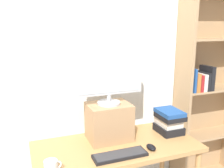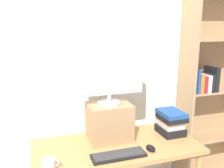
{
  "view_description": "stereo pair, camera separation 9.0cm",
  "coord_description": "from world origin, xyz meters",
  "px_view_note": "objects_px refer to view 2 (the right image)",
  "views": [
    {
      "loc": [
        -0.71,
        -1.74,
        1.71
      ],
      "look_at": [
        -0.02,
        0.05,
        1.27
      ],
      "focal_mm": 40.0,
      "sensor_mm": 36.0,
      "label": 1
    },
    {
      "loc": [
        -0.62,
        -1.77,
        1.71
      ],
      "look_at": [
        -0.02,
        0.05,
        1.27
      ],
      "focal_mm": 40.0,
      "sensor_mm": 36.0,
      "label": 2
    }
  ],
  "objects_px": {
    "riser_box": "(109,122)",
    "coffee_mug": "(49,165)",
    "computer_monitor": "(109,76)",
    "book_stack": "(171,122)",
    "desk": "(116,155)",
    "bookshelf_unit": "(213,89)",
    "computer_mouse": "(151,148)",
    "keyboard": "(119,155)"
  },
  "relations": [
    {
      "from": "computer_monitor",
      "to": "coffee_mug",
      "type": "bearing_deg",
      "value": -147.75
    },
    {
      "from": "computer_monitor",
      "to": "book_stack",
      "type": "xyz_separation_m",
      "value": [
        0.56,
        -0.06,
        -0.44
      ]
    },
    {
      "from": "bookshelf_unit",
      "to": "keyboard",
      "type": "bearing_deg",
      "value": -157.42
    },
    {
      "from": "desk",
      "to": "book_stack",
      "type": "bearing_deg",
      "value": 6.4
    },
    {
      "from": "computer_mouse",
      "to": "coffee_mug",
      "type": "distance_m",
      "value": 0.78
    },
    {
      "from": "riser_box",
      "to": "coffee_mug",
      "type": "height_order",
      "value": "riser_box"
    },
    {
      "from": "bookshelf_unit",
      "to": "book_stack",
      "type": "xyz_separation_m",
      "value": [
        -0.66,
        -0.27,
        -0.19
      ]
    },
    {
      "from": "bookshelf_unit",
      "to": "computer_monitor",
      "type": "relative_size",
      "value": 3.62
    },
    {
      "from": "riser_box",
      "to": "book_stack",
      "type": "height_order",
      "value": "riser_box"
    },
    {
      "from": "bookshelf_unit",
      "to": "riser_box",
      "type": "xyz_separation_m",
      "value": [
        -1.22,
        -0.2,
        -0.14
      ]
    },
    {
      "from": "riser_box",
      "to": "book_stack",
      "type": "relative_size",
      "value": 1.42
    },
    {
      "from": "computer_monitor",
      "to": "book_stack",
      "type": "relative_size",
      "value": 2.31
    },
    {
      "from": "computer_monitor",
      "to": "book_stack",
      "type": "height_order",
      "value": "computer_monitor"
    },
    {
      "from": "computer_monitor",
      "to": "coffee_mug",
      "type": "relative_size",
      "value": 4.9
    },
    {
      "from": "coffee_mug",
      "to": "keyboard",
      "type": "bearing_deg",
      "value": 2.59
    },
    {
      "from": "computer_mouse",
      "to": "computer_monitor",
      "type": "bearing_deg",
      "value": 129.56
    },
    {
      "from": "desk",
      "to": "bookshelf_unit",
      "type": "distance_m",
      "value": 1.3
    },
    {
      "from": "desk",
      "to": "keyboard",
      "type": "xyz_separation_m",
      "value": [
        -0.05,
        -0.19,
        0.1
      ]
    },
    {
      "from": "desk",
      "to": "riser_box",
      "type": "height_order",
      "value": "riser_box"
    },
    {
      "from": "riser_box",
      "to": "coffee_mug",
      "type": "distance_m",
      "value": 0.64
    },
    {
      "from": "computer_mouse",
      "to": "book_stack",
      "type": "xyz_separation_m",
      "value": [
        0.31,
        0.23,
        0.09
      ]
    },
    {
      "from": "keyboard",
      "to": "coffee_mug",
      "type": "relative_size",
      "value": 3.47
    },
    {
      "from": "coffee_mug",
      "to": "desk",
      "type": "bearing_deg",
      "value": 20.97
    },
    {
      "from": "computer_monitor",
      "to": "book_stack",
      "type": "distance_m",
      "value": 0.72
    },
    {
      "from": "riser_box",
      "to": "computer_monitor",
      "type": "xyz_separation_m",
      "value": [
        0.0,
        -0.0,
        0.39
      ]
    },
    {
      "from": "keyboard",
      "to": "computer_mouse",
      "type": "xyz_separation_m",
      "value": [
        0.27,
        0.02,
        0.01
      ]
    },
    {
      "from": "bookshelf_unit",
      "to": "computer_mouse",
      "type": "bearing_deg",
      "value": -152.74
    },
    {
      "from": "book_stack",
      "to": "coffee_mug",
      "type": "bearing_deg",
      "value": -165.98
    },
    {
      "from": "desk",
      "to": "computer_monitor",
      "type": "distance_m",
      "value": 0.66
    },
    {
      "from": "bookshelf_unit",
      "to": "coffee_mug",
      "type": "xyz_separation_m",
      "value": [
        -1.75,
        -0.54,
        -0.26
      ]
    },
    {
      "from": "bookshelf_unit",
      "to": "computer_monitor",
      "type": "xyz_separation_m",
      "value": [
        -1.22,
        -0.2,
        0.25
      ]
    },
    {
      "from": "bookshelf_unit",
      "to": "coffee_mug",
      "type": "bearing_deg",
      "value": -162.83
    },
    {
      "from": "bookshelf_unit",
      "to": "computer_mouse",
      "type": "distance_m",
      "value": 1.13
    },
    {
      "from": "computer_monitor",
      "to": "coffee_mug",
      "type": "xyz_separation_m",
      "value": [
        -0.53,
        -0.34,
        -0.51
      ]
    },
    {
      "from": "coffee_mug",
      "to": "bookshelf_unit",
      "type": "bearing_deg",
      "value": 17.17
    },
    {
      "from": "desk",
      "to": "coffee_mug",
      "type": "xyz_separation_m",
      "value": [
        -0.55,
        -0.21,
        0.13
      ]
    },
    {
      "from": "bookshelf_unit",
      "to": "computer_mouse",
      "type": "height_order",
      "value": "bookshelf_unit"
    },
    {
      "from": "riser_box",
      "to": "keyboard",
      "type": "relative_size",
      "value": 0.87
    },
    {
      "from": "riser_box",
      "to": "computer_monitor",
      "type": "distance_m",
      "value": 0.39
    },
    {
      "from": "riser_box",
      "to": "computer_mouse",
      "type": "relative_size",
      "value": 3.42
    },
    {
      "from": "computer_mouse",
      "to": "book_stack",
      "type": "relative_size",
      "value": 0.41
    },
    {
      "from": "desk",
      "to": "book_stack",
      "type": "height_order",
      "value": "book_stack"
    }
  ]
}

